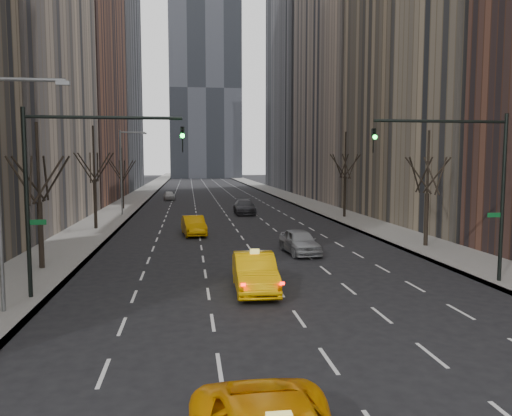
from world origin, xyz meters
name	(u,v)px	position (x,y,z in m)	size (l,w,h in m)	color
sidewalk_left	(136,198)	(-12.25, 70.00, 0.07)	(4.50, 320.00, 0.15)	slate
sidewalk_right	(289,197)	(12.25, 70.00, 0.07)	(4.50, 320.00, 0.15)	slate
bld_left_far	(64,48)	(-21.50, 66.00, 22.00)	(14.00, 28.00, 44.00)	brown
bld_left_deep	(99,40)	(-21.50, 96.00, 30.00)	(14.00, 30.00, 60.00)	#5D5D62
bld_right_far	(359,33)	(21.50, 64.00, 25.00)	(14.00, 28.00, 50.00)	tan
bld_right_deep	(309,51)	(21.50, 95.00, 29.00)	(14.00, 30.00, 58.00)	#5D5D62
tower_far	(204,5)	(2.00, 170.00, 60.00)	(24.00, 24.00, 120.00)	black
tree_lw_b	(39,202)	(-12.00, 18.00, 3.72)	(3.36, 3.50, 7.82)	black
tree_lw_c	(95,183)	(-12.00, 34.00, 4.04)	(3.36, 3.50, 8.74)	black
tree_lw_d	(122,180)	(-12.00, 52.00, 3.56)	(3.36, 3.50, 7.36)	black
tree_rw_b	(427,193)	(12.00, 22.00, 3.72)	(3.36, 3.50, 7.82)	black
tree_rw_c	(345,179)	(12.00, 40.00, 4.04)	(3.36, 3.50, 8.74)	black
traffic_mast_left	(68,171)	(-9.11, 12.00, 5.49)	(6.69, 0.39, 8.00)	black
traffic_mast_right	(471,170)	(9.11, 12.00, 5.49)	(6.69, 0.39, 8.00)	black
streetlight_near	(7,169)	(-10.84, 10.00, 5.62)	(2.83, 0.22, 9.00)	slate
streetlight_far	(124,164)	(-10.84, 45.00, 5.62)	(2.83, 0.22, 9.00)	slate
taxi_sedan	(255,272)	(-1.12, 12.29, 0.86)	(1.81, 5.19, 1.71)	#FFB505
silver_sedan_ahead	(300,241)	(2.94, 20.97, 0.78)	(1.85, 4.60, 1.57)	gray
far_taxi	(194,225)	(-3.70, 29.98, 0.77)	(1.62, 4.66, 1.53)	#D68F04
far_suv_grey	(244,207)	(2.08, 45.10, 0.80)	(2.23, 5.48, 1.59)	#323237
far_car_white	(169,196)	(-7.01, 66.54, 0.68)	(1.60, 3.98, 1.36)	#BBBBBB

